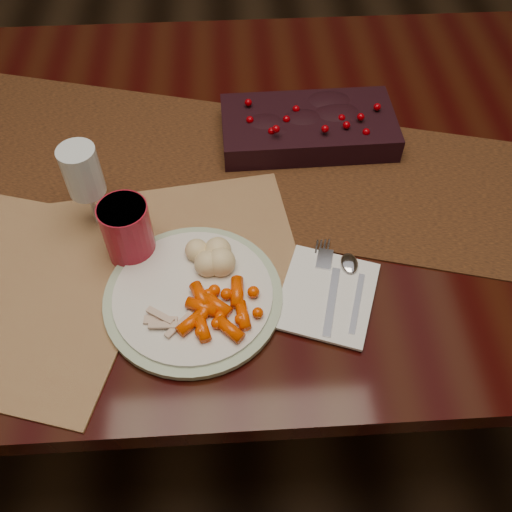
{
  "coord_description": "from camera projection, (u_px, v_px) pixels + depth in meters",
  "views": [
    {
      "loc": [
        0.01,
        -0.77,
        1.48
      ],
      "look_at": [
        0.04,
        -0.25,
        0.8
      ],
      "focal_mm": 40.0,
      "sensor_mm": 36.0,
      "label": 1
    }
  ],
  "objects": [
    {
      "name": "floor",
      "position": [
        238.0,
        357.0,
        1.64
      ],
      "size": [
        5.0,
        5.0,
        0.0
      ],
      "primitive_type": "plane",
      "color": "black",
      "rests_on": "ground"
    },
    {
      "name": "spoon",
      "position": [
        354.0,
        290.0,
        0.87
      ],
      "size": [
        0.07,
        0.14,
        0.0
      ],
      "primitive_type": null,
      "rotation": [
        0.0,
        0.0,
        -0.31
      ],
      "color": "#AFAFB8",
      "rests_on": "napkin"
    },
    {
      "name": "dinner_plate",
      "position": [
        193.0,
        296.0,
        0.86
      ],
      "size": [
        0.32,
        0.32,
        0.02
      ],
      "primitive_type": "cylinder",
      "rotation": [
        0.0,
        0.0,
        -0.19
      ],
      "color": "silver",
      "rests_on": "placemat_main"
    },
    {
      "name": "placemat_main",
      "position": [
        172.0,
        252.0,
        0.92
      ],
      "size": [
        0.43,
        0.34,
        0.0
      ],
      "primitive_type": "cube",
      "rotation": [
        0.0,
        0.0,
        0.13
      ],
      "color": "brown",
      "rests_on": "dining_table"
    },
    {
      "name": "centerpiece",
      "position": [
        308.0,
        124.0,
        1.07
      ],
      "size": [
        0.33,
        0.17,
        0.06
      ],
      "primitive_type": null,
      "rotation": [
        0.0,
        0.0,
        0.02
      ],
      "color": "black",
      "rests_on": "table_runner"
    },
    {
      "name": "mashed_potatoes",
      "position": [
        206.0,
        256.0,
        0.87
      ],
      "size": [
        0.08,
        0.07,
        0.04
      ],
      "primitive_type": null,
      "rotation": [
        0.0,
        0.0,
        0.06
      ],
      "color": "beige",
      "rests_on": "dinner_plate"
    },
    {
      "name": "napkin",
      "position": [
        327.0,
        295.0,
        0.87
      ],
      "size": [
        0.18,
        0.2,
        0.01
      ],
      "primitive_type": "cube",
      "rotation": [
        0.0,
        0.0,
        -0.35
      ],
      "color": "white",
      "rests_on": "placemat_main"
    },
    {
      "name": "dining_table",
      "position": [
        234.0,
        283.0,
        1.35
      ],
      "size": [
        1.8,
        1.0,
        0.75
      ],
      "primitive_type": "cube",
      "color": "black",
      "rests_on": "floor"
    },
    {
      "name": "table_runner",
      "position": [
        200.0,
        159.0,
        1.06
      ],
      "size": [
        1.66,
        0.76,
        0.0
      ],
      "primitive_type": "cube",
      "rotation": [
        0.0,
        0.0,
        -0.27
      ],
      "color": "#552908",
      "rests_on": "dining_table"
    },
    {
      "name": "fork",
      "position": [
        330.0,
        290.0,
        0.87
      ],
      "size": [
        0.06,
        0.16,
        0.0
      ],
      "primitive_type": null,
      "rotation": [
        0.0,
        0.0,
        -0.26
      ],
      "color": "#BDBDBD",
      "rests_on": "napkin"
    },
    {
      "name": "wine_glass",
      "position": [
        88.0,
        189.0,
        0.9
      ],
      "size": [
        0.07,
        0.07,
        0.16
      ],
      "primitive_type": null,
      "rotation": [
        0.0,
        0.0,
        -0.28
      ],
      "color": "#B5BABD",
      "rests_on": "dining_table"
    },
    {
      "name": "baby_carrots",
      "position": [
        225.0,
        312.0,
        0.82
      ],
      "size": [
        0.14,
        0.12,
        0.02
      ],
      "primitive_type": null,
      "rotation": [
        0.0,
        0.0,
        0.15
      ],
      "color": "#DB3D00",
      "rests_on": "dinner_plate"
    },
    {
      "name": "red_cup",
      "position": [
        128.0,
        231.0,
        0.88
      ],
      "size": [
        0.09,
        0.09,
        0.11
      ],
      "primitive_type": "cylinder",
      "rotation": [
        0.0,
        0.0,
        0.19
      ],
      "color": "maroon",
      "rests_on": "placemat_main"
    },
    {
      "name": "turkey_shreds",
      "position": [
        169.0,
        314.0,
        0.82
      ],
      "size": [
        0.08,
        0.07,
        0.02
      ],
      "primitive_type": null,
      "rotation": [
        0.0,
        0.0,
        0.11
      ],
      "color": "#AE9B95",
      "rests_on": "dinner_plate"
    }
  ]
}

